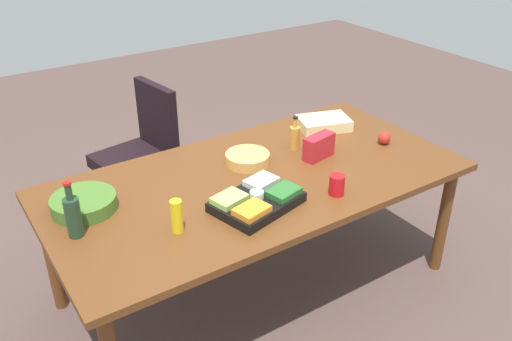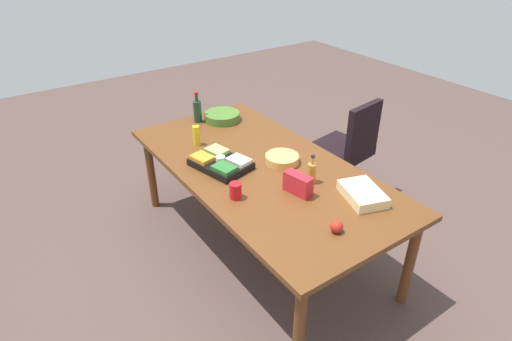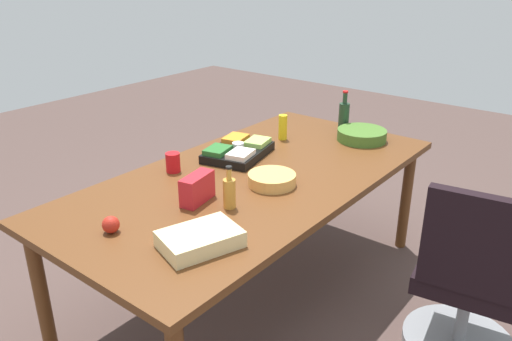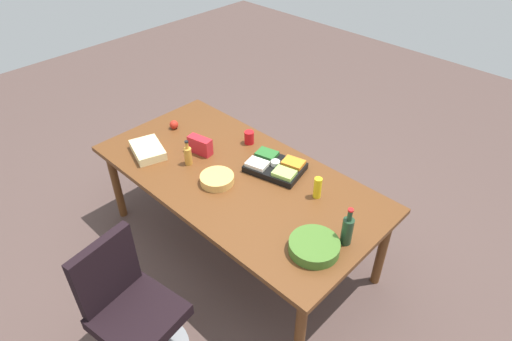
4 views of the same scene
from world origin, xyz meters
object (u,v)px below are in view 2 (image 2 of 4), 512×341
at_px(conference_table, 261,174).
at_px(sheet_cake, 363,194).
at_px(mustard_bottle, 196,136).
at_px(salad_bowl, 222,117).
at_px(apple_red, 337,227).
at_px(office_chair, 344,158).
at_px(veggie_tray, 221,163).
at_px(chip_bowl, 282,159).
at_px(chip_bag_red, 298,184).
at_px(dressing_bottle, 312,172).
at_px(red_solo_cup, 236,191).
at_px(wine_bottle, 197,110).

height_order(conference_table, sheet_cake, sheet_cake).
bearing_deg(mustard_bottle, salad_bowl, 125.74).
bearing_deg(mustard_bottle, apple_red, 5.46).
bearing_deg(office_chair, veggie_tray, -87.30).
distance_m(apple_red, chip_bowl, 0.87).
relative_size(chip_bag_red, dressing_bottle, 0.94).
relative_size(chip_bag_red, mustard_bottle, 1.22).
relative_size(office_chair, chip_bag_red, 4.81).
bearing_deg(veggie_tray, red_solo_cup, -17.44).
height_order(salad_bowl, chip_bowl, salad_bowl).
height_order(office_chair, salad_bowl, office_chair).
relative_size(wine_bottle, chip_bowl, 1.11).
bearing_deg(apple_red, office_chair, 132.15).
relative_size(apple_red, wine_bottle, 0.27).
height_order(conference_table, veggie_tray, veggie_tray).
xyz_separation_m(red_solo_cup, mustard_bottle, (-0.83, 0.15, 0.03)).
height_order(apple_red, sheet_cake, apple_red).
bearing_deg(red_solo_cup, conference_table, 122.37).
relative_size(salad_bowl, sheet_cake, 0.99).
xyz_separation_m(salad_bowl, sheet_cake, (1.61, 0.11, -0.00)).
height_order(dressing_bottle, red_solo_cup, dressing_bottle).
relative_size(veggie_tray, chip_bowl, 1.89).
xyz_separation_m(salad_bowl, dressing_bottle, (1.27, -0.04, 0.04)).
xyz_separation_m(dressing_bottle, sheet_cake, (0.34, 0.14, -0.05)).
relative_size(salad_bowl, dressing_bottle, 1.50).
distance_m(sheet_cake, chip_bowl, 0.69).
relative_size(red_solo_cup, chip_bowl, 0.44).
bearing_deg(wine_bottle, chip_bowl, 8.83).
bearing_deg(veggie_tray, wine_bottle, 163.12).
bearing_deg(office_chair, dressing_bottle, -58.23).
xyz_separation_m(office_chair, red_solo_cup, (0.47, -1.52, 0.44)).
bearing_deg(chip_bowl, salad_bowl, 177.88).
relative_size(office_chair, veggie_tray, 2.01).
relative_size(office_chair, dressing_bottle, 4.54).
relative_size(conference_table, chip_bag_red, 11.41).
xyz_separation_m(apple_red, veggie_tray, (-1.04, -0.17, -0.00)).
distance_m(chip_bag_red, red_solo_cup, 0.42).
height_order(veggie_tray, sheet_cake, veggie_tray).
distance_m(chip_bag_red, dressing_bottle, 0.17).
relative_size(conference_table, dressing_bottle, 10.76).
bearing_deg(office_chair, chip_bag_red, -60.13).
bearing_deg(salad_bowl, chip_bowl, -2.12).
height_order(conference_table, red_solo_cup, red_solo_cup).
bearing_deg(sheet_cake, salad_bowl, -176.25).
height_order(conference_table, salad_bowl, salad_bowl).
height_order(mustard_bottle, chip_bowl, mustard_bottle).
bearing_deg(chip_bowl, wine_bottle, -171.17).
bearing_deg(sheet_cake, wine_bottle, -170.04).
bearing_deg(sheet_cake, apple_red, -67.83).
bearing_deg(chip_bowl, mustard_bottle, -148.63).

